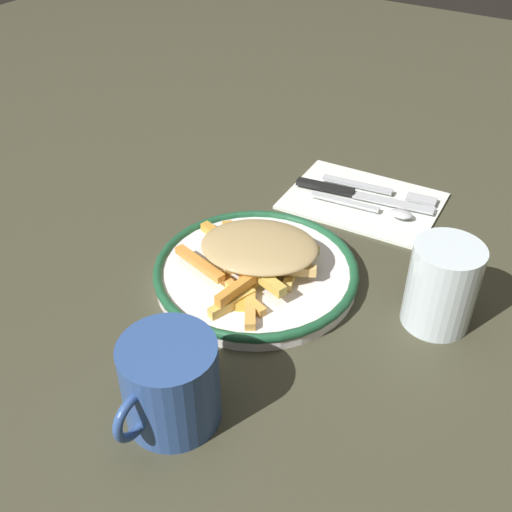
# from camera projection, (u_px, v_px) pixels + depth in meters

# --- Properties ---
(ground_plane) EXTENTS (2.60, 2.60, 0.00)m
(ground_plane) POSITION_uv_depth(u_px,v_px,m) (256.00, 279.00, 0.77)
(ground_plane) COLOR #3D3C2A
(plate) EXTENTS (0.26, 0.26, 0.02)m
(plate) POSITION_uv_depth(u_px,v_px,m) (256.00, 272.00, 0.77)
(plate) COLOR white
(plate) RESTS_ON ground_plane
(fries_heap) EXTENTS (0.20, 0.20, 0.04)m
(fries_heap) POSITION_uv_depth(u_px,v_px,m) (258.00, 254.00, 0.75)
(fries_heap) COLOR gold
(fries_heap) RESTS_ON plate
(napkin) EXTENTS (0.18, 0.23, 0.01)m
(napkin) POSITION_uv_depth(u_px,v_px,m) (363.00, 200.00, 0.91)
(napkin) COLOR white
(napkin) RESTS_ON ground_plane
(fork) EXTENTS (0.04, 0.18, 0.01)m
(fork) POSITION_uv_depth(u_px,v_px,m) (379.00, 189.00, 0.93)
(fork) COLOR silver
(fork) RESTS_ON napkin
(knife) EXTENTS (0.05, 0.21, 0.01)m
(knife) POSITION_uv_depth(u_px,v_px,m) (351.00, 193.00, 0.92)
(knife) COLOR black
(knife) RESTS_ON napkin
(spoon) EXTENTS (0.03, 0.15, 0.01)m
(spoon) POSITION_uv_depth(u_px,v_px,m) (379.00, 209.00, 0.88)
(spoon) COLOR silver
(spoon) RESTS_ON napkin
(water_glass) EXTENTS (0.08, 0.08, 0.10)m
(water_glass) POSITION_uv_depth(u_px,v_px,m) (442.00, 286.00, 0.68)
(water_glass) COLOR silver
(water_glass) RESTS_ON ground_plane
(coffee_mug) EXTENTS (0.12, 0.09, 0.09)m
(coffee_mug) POSITION_uv_depth(u_px,v_px,m) (170.00, 383.00, 0.58)
(coffee_mug) COLOR #2F4E8C
(coffee_mug) RESTS_ON ground_plane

